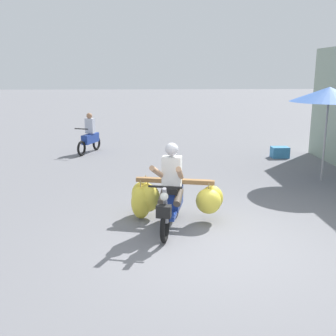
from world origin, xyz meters
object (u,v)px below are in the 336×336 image
Objects in this scene: motorbike_main_loaded at (170,196)px; produce_crate at (280,152)px; market_umbrella_near_shop at (329,95)px; motorbike_distant_ahead_left at (90,137)px.

motorbike_main_loaded is 3.42× the size of produce_crate.
market_umbrella_near_shop is 3.55m from produce_crate.
motorbike_main_loaded is 6.94m from produce_crate.
motorbike_main_loaded is 0.79× the size of market_umbrella_near_shop.
motorbike_distant_ahead_left is 0.64× the size of market_umbrella_near_shop.
market_umbrella_near_shop reaches higher than motorbike_distant_ahead_left.
produce_crate is (6.44, -1.20, -0.39)m from motorbike_distant_ahead_left.
motorbike_main_loaded is at bearing -70.45° from motorbike_distant_ahead_left.
motorbike_main_loaded is 1.24× the size of motorbike_distant_ahead_left.
motorbike_main_loaded is 5.30m from market_umbrella_near_shop.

